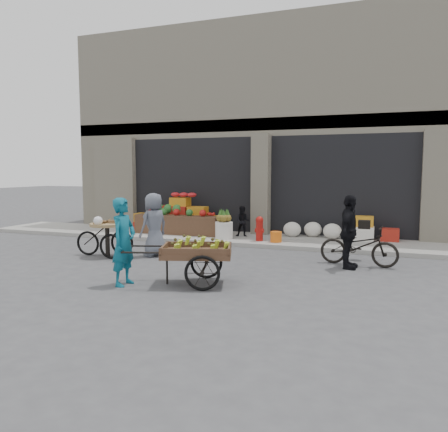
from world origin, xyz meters
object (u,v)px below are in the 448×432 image
(pineapple_bin, at_px, (224,230))
(vendor_woman, at_px, (124,242))
(tricycle_cart, at_px, (107,234))
(fire_hydrant, at_px, (259,228))
(orange_bucket, at_px, (276,237))
(vendor_grey, at_px, (154,225))
(banana_cart, at_px, (194,250))
(cyclist, at_px, (349,232))
(bicycle, at_px, (359,246))
(seated_person, at_px, (243,221))

(pineapple_bin, xyz_separation_m, vendor_woman, (-0.12, -5.16, 0.45))
(pineapple_bin, bearing_deg, tricycle_cart, -124.68)
(fire_hydrant, distance_m, orange_bucket, 0.55)
(orange_bucket, relative_size, vendor_grey, 0.20)
(banana_cart, relative_size, cyclist, 1.44)
(banana_cart, distance_m, tricycle_cart, 3.58)
(pineapple_bin, distance_m, vendor_woman, 5.18)
(orange_bucket, distance_m, tricycle_cart, 4.63)
(banana_cart, bearing_deg, vendor_woman, -175.84)
(fire_hydrant, height_order, banana_cart, banana_cart)
(bicycle, bearing_deg, cyclist, 159.40)
(pineapple_bin, height_order, vendor_grey, vendor_grey)
(orange_bucket, bearing_deg, cyclist, -46.27)
(orange_bucket, relative_size, cyclist, 0.20)
(vendor_grey, bearing_deg, tricycle_cart, -45.86)
(pineapple_bin, distance_m, orange_bucket, 1.61)
(seated_person, relative_size, bicycle, 0.54)
(bicycle, bearing_deg, fire_hydrant, 62.48)
(orange_bucket, xyz_separation_m, tricycle_cart, (-3.64, -2.84, 0.30))
(banana_cart, xyz_separation_m, tricycle_cart, (-3.13, 1.73, -0.10))
(orange_bucket, xyz_separation_m, banana_cart, (-0.51, -4.57, 0.39))
(banana_cart, bearing_deg, vendor_grey, 115.85)
(orange_bucket, distance_m, vendor_grey, 3.55)
(orange_bucket, bearing_deg, pineapple_bin, 176.42)
(pineapple_bin, height_order, vendor_woman, vendor_woman)
(pineapple_bin, relative_size, tricycle_cart, 0.36)
(banana_cart, xyz_separation_m, bicycle, (2.83, 2.76, -0.21))
(orange_bucket, xyz_separation_m, cyclist, (2.12, -2.22, 0.54))
(cyclist, bearing_deg, banana_cart, 137.90)
(bicycle, xyz_separation_m, cyclist, (-0.20, -0.40, 0.36))
(vendor_woman, height_order, bicycle, vendor_woman)
(pineapple_bin, relative_size, banana_cart, 0.22)
(vendor_woman, distance_m, cyclist, 4.78)
(vendor_grey, height_order, cyclist, cyclist)
(seated_person, bearing_deg, vendor_grey, -123.34)
(orange_bucket, xyz_separation_m, seated_person, (-1.20, 0.70, 0.31))
(orange_bucket, bearing_deg, vendor_grey, -136.46)
(tricycle_cart, distance_m, vendor_grey, 1.19)
(orange_bucket, height_order, bicycle, bicycle)
(fire_hydrant, height_order, bicycle, bicycle)
(banana_cart, bearing_deg, orange_bucket, 66.12)
(fire_hydrant, relative_size, tricycle_cart, 0.49)
(orange_bucket, relative_size, bicycle, 0.19)
(fire_hydrant, relative_size, cyclist, 0.44)
(vendor_grey, bearing_deg, cyclist, 115.38)
(vendor_woman, xyz_separation_m, tricycle_cart, (-1.91, 2.22, -0.26))
(fire_hydrant, relative_size, vendor_woman, 0.43)
(tricycle_cart, xyz_separation_m, vendor_grey, (1.09, 0.42, 0.23))
(fire_hydrant, xyz_separation_m, vendor_grey, (-2.05, -2.47, 0.29))
(pineapple_bin, distance_m, tricycle_cart, 3.58)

